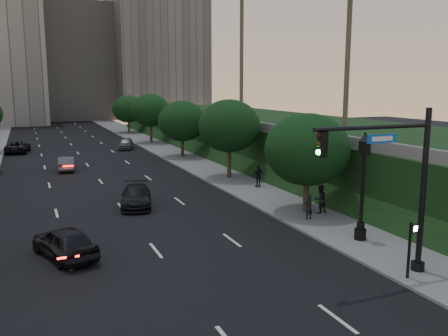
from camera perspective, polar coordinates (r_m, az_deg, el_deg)
name	(u,v)px	position (r m, az deg, el deg)	size (l,w,h in m)	color
ground	(189,292)	(18.95, -4.26, -14.67)	(160.00, 160.00, 0.00)	black
road_surface	(90,168)	(47.34, -15.84, -0.01)	(16.00, 140.00, 0.02)	black
sidewalk_right	(191,161)	(49.55, -4.01, 0.85)	(4.50, 140.00, 0.15)	slate
embankment	(299,140)	(52.46, 8.95, 3.38)	(18.00, 90.00, 4.00)	black
parapet_wall	(227,120)	(48.35, 0.37, 5.75)	(0.35, 90.00, 0.70)	slate
office_block_mid	(74,63)	(119.03, -17.56, 11.96)	(22.00, 18.00, 26.00)	#9D9A90
office_block_right	(155,42)	(116.59, -8.27, 14.82)	(20.00, 22.00, 36.00)	slate
tree_right_a	(307,150)	(29.23, 9.98, 2.20)	(5.20, 5.20, 6.24)	#38281C
tree_right_b	(229,126)	(39.75, 0.63, 5.08)	(5.20, 5.20, 6.74)	#38281C
tree_right_c	(182,121)	(51.94, -5.07, 5.64)	(5.20, 5.20, 6.24)	#38281C
tree_right_d	(151,110)	(65.37, -8.83, 6.87)	(5.20, 5.20, 6.74)	#38281C
tree_right_e	(128,109)	(80.02, -11.43, 6.98)	(5.20, 5.20, 6.24)	#38281C
traffic_signal_mast	(403,191)	(20.42, 20.69, -2.61)	(5.68, 0.56, 7.00)	black
street_lamp	(362,192)	(24.68, 16.30, -2.74)	(0.64, 0.64, 5.62)	black
pedestrian_signal	(411,245)	(20.64, 21.53, -8.60)	(0.30, 0.33, 2.50)	black
sedan_near_left	(64,242)	(23.27, -18.65, -8.47)	(1.76, 4.37, 1.49)	black
sedan_mid_left	(66,163)	(46.63, -18.46, 0.52)	(1.41, 4.04, 1.33)	#4F5056
sedan_far_left	(18,147)	(60.83, -23.55, 2.34)	(2.34, 5.07, 1.41)	black
sedan_near_right	(136,196)	(31.66, -10.52, -3.38)	(1.91, 4.69, 1.36)	black
sedan_far_right	(126,143)	(60.30, -11.74, 2.91)	(1.68, 4.18, 1.42)	#56595E
pedestrian_a	(309,207)	(28.05, 10.15, -4.59)	(0.56, 0.37, 1.54)	black
pedestrian_b	(320,199)	(29.58, 11.49, -3.69)	(0.84, 0.66, 1.73)	black
pedestrian_c	(258,176)	(36.52, 4.15, -0.94)	(1.00, 0.42, 1.71)	black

